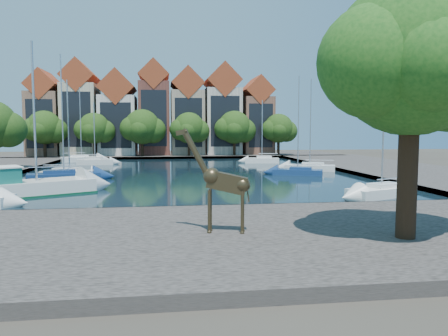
# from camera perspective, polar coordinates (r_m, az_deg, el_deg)

# --- Properties ---
(ground) EXTENTS (160.00, 160.00, 0.00)m
(ground) POSITION_cam_1_polar(r_m,az_deg,el_deg) (26.20, -2.47, -5.94)
(ground) COLOR #38332B
(ground) RESTS_ON ground
(water_basin) EXTENTS (38.00, 50.00, 0.08)m
(water_basin) POSITION_cam_1_polar(r_m,az_deg,el_deg) (49.92, -5.09, -0.69)
(water_basin) COLOR black
(water_basin) RESTS_ON ground
(near_quay) EXTENTS (50.00, 14.00, 0.50)m
(near_quay) POSITION_cam_1_polar(r_m,az_deg,el_deg) (19.36, -0.48, -9.12)
(near_quay) COLOR #554E49
(near_quay) RESTS_ON ground
(far_quay) EXTENTS (60.00, 16.00, 0.50)m
(far_quay) POSITION_cam_1_polar(r_m,az_deg,el_deg) (81.79, -6.20, 1.66)
(far_quay) COLOR #554E49
(far_quay) RESTS_ON ground
(right_quay) EXTENTS (14.00, 52.00, 0.50)m
(right_quay) POSITION_cam_1_polar(r_m,az_deg,el_deg) (56.89, 20.95, -0.09)
(right_quay) COLOR #554E49
(right_quay) RESTS_ON ground
(plane_tree) EXTENTS (8.32, 6.40, 10.62)m
(plane_tree) POSITION_cam_1_polar(r_m,az_deg,el_deg) (19.59, 23.61, 12.51)
(plane_tree) COLOR #332114
(plane_tree) RESTS_ON near_quay
(townhouse_west_end) EXTENTS (5.44, 9.18, 14.93)m
(townhouse_west_end) POSITION_cam_1_polar(r_m,az_deg,el_deg) (84.19, -22.19, 6.26)
(townhouse_west_end) COLOR #845E48
(townhouse_west_end) RESTS_ON far_quay
(townhouse_west_mid) EXTENTS (5.94, 9.18, 16.79)m
(townhouse_west_mid) POSITION_cam_1_polar(r_m,az_deg,el_deg) (82.96, -18.16, 7.01)
(townhouse_west_mid) COLOR beige
(townhouse_west_mid) RESTS_ON far_quay
(townhouse_west_inner) EXTENTS (6.43, 9.18, 15.15)m
(townhouse_west_inner) POSITION_cam_1_polar(r_m,az_deg,el_deg) (82.04, -13.64, 6.52)
(townhouse_west_inner) COLOR white
(townhouse_west_inner) RESTS_ON far_quay
(townhouse_center) EXTENTS (5.44, 9.18, 16.93)m
(townhouse_center) POSITION_cam_1_polar(r_m,az_deg,el_deg) (81.69, -9.08, 7.32)
(townhouse_center) COLOR brown
(townhouse_center) RESTS_ON far_quay
(townhouse_east_inner) EXTENTS (5.94, 9.18, 15.79)m
(townhouse_east_inner) POSITION_cam_1_polar(r_m,az_deg,el_deg) (81.77, -4.84, 6.92)
(townhouse_east_inner) COLOR tan
(townhouse_east_inner) RESTS_ON far_quay
(townhouse_east_mid) EXTENTS (6.43, 9.18, 16.65)m
(townhouse_east_mid) POSITION_cam_1_polar(r_m,az_deg,el_deg) (82.39, -0.28, 7.18)
(townhouse_east_mid) COLOR beige
(townhouse_east_mid) RESTS_ON far_quay
(townhouse_east_end) EXTENTS (5.44, 9.18, 14.43)m
(townhouse_east_end) POSITION_cam_1_polar(r_m,az_deg,el_deg) (83.47, 4.17, 6.45)
(townhouse_east_end) COLOR brown
(townhouse_east_end) RESTS_ON far_quay
(far_tree_far_west) EXTENTS (7.28, 5.60, 7.68)m
(far_tree_far_west) POSITION_cam_1_polar(r_m,az_deg,el_deg) (78.56, -22.34, 4.78)
(far_tree_far_west) COLOR #332114
(far_tree_far_west) RESTS_ON far_quay
(far_tree_west) EXTENTS (6.76, 5.20, 7.36)m
(far_tree_west) POSITION_cam_1_polar(r_m,az_deg,el_deg) (76.97, -16.55, 4.87)
(far_tree_west) COLOR #332114
(far_tree_west) RESTS_ON far_quay
(far_tree_mid_west) EXTENTS (7.80, 6.00, 8.00)m
(far_tree_mid_west) POSITION_cam_1_polar(r_m,az_deg,el_deg) (76.19, -10.56, 5.16)
(far_tree_mid_west) COLOR #332114
(far_tree_mid_west) RESTS_ON far_quay
(far_tree_mid_east) EXTENTS (7.02, 5.40, 7.52)m
(far_tree_mid_east) POSITION_cam_1_polar(r_m,az_deg,el_deg) (76.24, -4.53, 5.10)
(far_tree_mid_east) COLOR #332114
(far_tree_mid_east) RESTS_ON far_quay
(far_tree_east) EXTENTS (7.54, 5.80, 7.84)m
(far_tree_east) POSITION_cam_1_polar(r_m,az_deg,el_deg) (77.13, 1.45, 5.20)
(far_tree_east) COLOR #332114
(far_tree_east) RESTS_ON far_quay
(far_tree_far_east) EXTENTS (6.76, 5.20, 7.36)m
(far_tree_far_east) POSITION_cam_1_polar(r_m,az_deg,el_deg) (78.83, 7.21, 5.04)
(far_tree_far_east) COLOR #332114
(far_tree_far_east) RESTS_ON far_quay
(giraffe_statue) EXTENTS (3.14, 1.01, 4.52)m
(giraffe_statue) POSITION_cam_1_polar(r_m,az_deg,el_deg) (18.94, -0.34, -1.83)
(giraffe_statue) COLOR #3B311D
(giraffe_statue) RESTS_ON near_quay
(motorsailer) EXTENTS (10.73, 7.87, 11.41)m
(motorsailer) POSITION_cam_1_polar(r_m,az_deg,el_deg) (35.40, -25.78, -2.01)
(motorsailer) COLOR silver
(motorsailer) RESTS_ON water_basin
(sailboat_left_b) EXTENTS (7.01, 3.76, 12.06)m
(sailboat_left_b) POSITION_cam_1_polar(r_m,az_deg,el_deg) (44.96, -20.17, -0.81)
(sailboat_left_b) COLOR navy
(sailboat_left_b) RESTS_ON water_basin
(sailboat_left_c) EXTENTS (5.72, 2.27, 9.93)m
(sailboat_left_c) POSITION_cam_1_polar(r_m,az_deg,el_deg) (47.45, -19.52, -0.53)
(sailboat_left_c) COLOR silver
(sailboat_left_c) RESTS_ON water_basin
(sailboat_left_d) EXTENTS (5.10, 2.25, 8.72)m
(sailboat_left_d) POSITION_cam_1_polar(r_m,az_deg,el_deg) (64.04, -16.49, 0.94)
(sailboat_left_d) COLOR silver
(sailboat_left_d) RESTS_ON water_basin
(sailboat_left_e) EXTENTS (6.36, 4.16, 11.39)m
(sailboat_left_e) POSITION_cam_1_polar(r_m,az_deg,el_deg) (70.87, -18.12, 1.28)
(sailboat_left_e) COLOR white
(sailboat_left_e) RESTS_ON water_basin
(sailboat_right_a) EXTENTS (5.84, 3.89, 9.18)m
(sailboat_right_a) POSITION_cam_1_polar(r_m,az_deg,el_deg) (33.80, 19.89, -2.68)
(sailboat_right_a) COLOR white
(sailboat_right_a) RESTS_ON water_basin
(sailboat_right_b) EXTENTS (5.59, 3.70, 10.64)m
(sailboat_right_b) POSITION_cam_1_polar(r_m,az_deg,el_deg) (48.03, 9.60, -0.32)
(sailboat_right_b) COLOR navy
(sailboat_right_b) RESTS_ON water_basin
(sailboat_right_c) EXTENTS (6.25, 4.13, 10.91)m
(sailboat_right_c) POSITION_cam_1_polar(r_m,az_deg,el_deg) (53.47, 11.14, 0.25)
(sailboat_right_c) COLOR white
(sailboat_right_c) RESTS_ON water_basin
(sailboat_right_d) EXTENTS (5.20, 2.63, 9.23)m
(sailboat_right_d) POSITION_cam_1_polar(r_m,az_deg,el_deg) (64.79, 4.98, 1.18)
(sailboat_right_d) COLOR white
(sailboat_right_d) RESTS_ON water_basin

